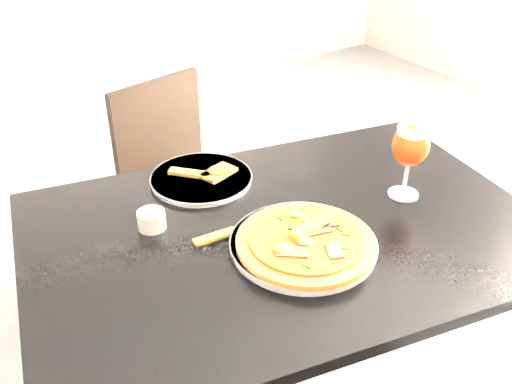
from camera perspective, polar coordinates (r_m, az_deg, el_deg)
dining_table at (r=1.40m, az=2.94°, el=-6.50°), size 1.32×0.99×0.75m
chair_far at (r=2.08m, az=-7.44°, el=0.49°), size 0.46×0.46×0.83m
plate_main at (r=1.28m, az=4.73°, el=-5.26°), size 0.38×0.38×0.02m
pizza at (r=1.26m, az=5.03°, el=-4.87°), size 0.31×0.31×0.03m
plate_second at (r=1.53m, az=-5.50°, el=1.34°), size 0.36×0.36×0.01m
crust_scraps at (r=1.53m, az=-4.73°, el=1.96°), size 0.17×0.13×0.01m
loose_crust at (r=1.31m, az=-4.12°, el=-4.47°), size 0.11×0.03×0.01m
sauce_cup at (r=1.35m, az=-10.42°, el=-2.70°), size 0.07×0.07×0.04m
beer_glass at (r=1.45m, az=15.20°, el=4.45°), size 0.09×0.09×0.19m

